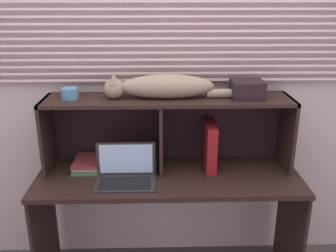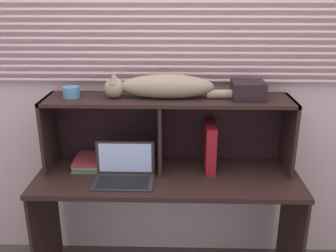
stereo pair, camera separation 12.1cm
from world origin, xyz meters
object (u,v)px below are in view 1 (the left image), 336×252
(laptop, at_px, (126,174))
(binder_upright, at_px, (210,145))
(small_basket, at_px, (70,93))
(cat, at_px, (163,87))
(storage_box, at_px, (247,89))
(book_stack, at_px, (89,163))

(laptop, xyz_separation_m, binder_upright, (0.52, 0.19, 0.10))
(small_basket, bearing_deg, cat, 0.00)
(cat, distance_m, small_basket, 0.56)
(laptop, height_order, storage_box, storage_box)
(laptop, distance_m, small_basket, 0.58)
(binder_upright, xyz_separation_m, storage_box, (0.21, 0.00, 0.36))
(book_stack, distance_m, small_basket, 0.47)
(book_stack, height_order, small_basket, small_basket)
(book_stack, relative_size, small_basket, 2.47)
(laptop, xyz_separation_m, storage_box, (0.73, 0.19, 0.46))
(laptop, distance_m, binder_upright, 0.56)
(cat, height_order, laptop, cat)
(cat, bearing_deg, binder_upright, 0.00)
(cat, height_order, book_stack, cat)
(binder_upright, relative_size, book_stack, 1.21)
(laptop, xyz_separation_m, small_basket, (-0.33, 0.19, 0.44))
(cat, relative_size, book_stack, 3.65)
(book_stack, xyz_separation_m, storage_box, (0.98, -0.00, 0.48))
(laptop, xyz_separation_m, book_stack, (-0.25, 0.19, -0.02))
(small_basket, bearing_deg, binder_upright, 0.00)
(binder_upright, xyz_separation_m, small_basket, (-0.85, 0.00, 0.34))
(storage_box, bearing_deg, book_stack, 179.94)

